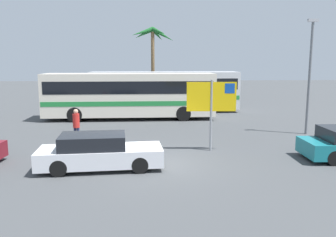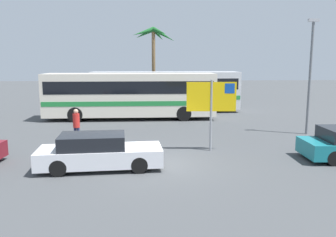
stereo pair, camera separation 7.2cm
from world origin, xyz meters
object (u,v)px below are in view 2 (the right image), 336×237
(car_white, at_px, (98,152))
(bus_rear_coach, at_px, (165,89))
(ferry_sign, at_px, (212,100))
(bus_front_coach, at_px, (130,93))
(pedestrian_crossing_lot, at_px, (76,124))

(car_white, bearing_deg, bus_rear_coach, 73.75)
(ferry_sign, height_order, car_white, ferry_sign)
(bus_front_coach, height_order, pedestrian_crossing_lot, bus_front_coach)
(bus_rear_coach, distance_m, car_white, 15.43)
(bus_front_coach, distance_m, bus_rear_coach, 4.36)
(bus_rear_coach, xyz_separation_m, pedestrian_crossing_lot, (-4.88, -11.05, -0.76))
(pedestrian_crossing_lot, bearing_deg, ferry_sign, -76.40)
(ferry_sign, xyz_separation_m, pedestrian_crossing_lot, (-6.31, 1.57, -1.30))
(bus_front_coach, distance_m, car_white, 11.61)
(bus_rear_coach, bearing_deg, car_white, -102.43)
(bus_front_coach, xyz_separation_m, pedestrian_crossing_lot, (-2.28, -7.56, -0.76))
(bus_front_coach, distance_m, ferry_sign, 9.99)
(bus_front_coach, xyz_separation_m, bus_rear_coach, (2.60, 3.49, 0.00))
(bus_rear_coach, height_order, car_white, bus_rear_coach)
(pedestrian_crossing_lot, bearing_deg, bus_front_coach, 10.80)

